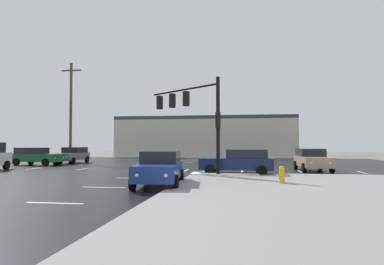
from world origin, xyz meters
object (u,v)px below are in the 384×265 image
(traffic_signal_mast, at_px, (193,109))
(sedan_blue, at_px, (160,167))
(sedan_green, at_px, (36,156))
(fire_hydrant, at_px, (282,174))
(sedan_navy, at_px, (239,161))
(utility_pole_far, at_px, (71,110))
(sedan_grey, at_px, (73,155))
(sedan_tan, at_px, (312,159))

(traffic_signal_mast, relative_size, sedan_blue, 1.23)
(traffic_signal_mast, distance_m, sedan_green, 17.25)
(fire_hydrant, bearing_deg, sedan_navy, 111.04)
(sedan_navy, bearing_deg, sedan_green, -17.72)
(utility_pole_far, bearing_deg, sedan_navy, -35.00)
(traffic_signal_mast, xyz_separation_m, sedan_green, (-15.38, 7.10, -3.29))
(traffic_signal_mast, xyz_separation_m, fire_hydrant, (4.85, -4.90, -3.61))
(fire_hydrant, bearing_deg, sedan_grey, 139.97)
(sedan_blue, distance_m, utility_pole_far, 24.08)
(utility_pole_far, bearing_deg, sedan_blue, -52.04)
(sedan_tan, height_order, utility_pole_far, utility_pole_far)
(fire_hydrant, relative_size, sedan_tan, 0.17)
(sedan_grey, distance_m, sedan_tan, 22.75)
(sedan_navy, distance_m, sedan_blue, 6.94)
(fire_hydrant, bearing_deg, sedan_blue, -172.78)
(fire_hydrant, height_order, sedan_tan, sedan_tan)
(traffic_signal_mast, relative_size, sedan_navy, 1.25)
(sedan_grey, height_order, utility_pole_far, utility_pole_far)
(sedan_tan, bearing_deg, sedan_blue, -43.17)
(fire_hydrant, distance_m, sedan_tan, 9.60)
(traffic_signal_mast, bearing_deg, utility_pole_far, -2.24)
(traffic_signal_mast, relative_size, sedan_tan, 1.25)
(sedan_navy, relative_size, sedan_green, 0.98)
(sedan_grey, height_order, sedan_tan, same)
(sedan_navy, bearing_deg, utility_pole_far, -32.28)
(sedan_tan, bearing_deg, sedan_green, -98.71)
(fire_hydrant, bearing_deg, sedan_tan, 71.21)
(traffic_signal_mast, height_order, sedan_tan, traffic_signal_mast)
(sedan_tan, relative_size, sedan_blue, 0.98)
(sedan_blue, relative_size, utility_pole_far, 0.44)
(sedan_navy, bearing_deg, traffic_signal_mast, 9.04)
(sedan_navy, relative_size, sedan_grey, 1.00)
(traffic_signal_mast, relative_size, utility_pole_far, 0.54)
(sedan_grey, bearing_deg, utility_pole_far, -148.57)
(fire_hydrant, distance_m, sedan_green, 23.52)
(sedan_tan, height_order, sedan_green, same)
(fire_hydrant, relative_size, sedan_green, 0.17)
(sedan_tan, bearing_deg, utility_pole_far, -112.37)
(sedan_blue, xyz_separation_m, utility_pole_far, (-14.52, 18.62, 4.71))
(fire_hydrant, relative_size, sedan_grey, 0.17)
(sedan_green, xyz_separation_m, utility_pole_far, (0.09, 5.90, 4.71))
(sedan_grey, relative_size, sedan_tan, 1.00)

